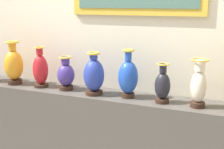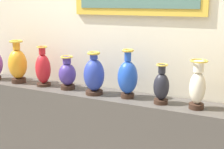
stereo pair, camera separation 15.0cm
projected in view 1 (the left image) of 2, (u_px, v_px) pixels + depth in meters
display_shelf at (112, 142)px, 2.86m from camera, size 2.95×0.35×0.90m
back_wall at (122, 31)px, 2.84m from camera, size 5.23×0.14×2.84m
vase_amber at (14, 65)px, 3.08m from camera, size 0.18×0.18×0.43m
vase_crimson at (40, 70)px, 2.98m from camera, size 0.15×0.15×0.39m
vase_indigo at (66, 75)px, 2.88m from camera, size 0.16×0.16×0.31m
vase_cobalt at (94, 75)px, 2.73m from camera, size 0.18×0.18×0.38m
vase_sapphire at (128, 77)px, 2.64m from camera, size 0.17×0.17×0.42m
vase_onyx at (162, 86)px, 2.51m from camera, size 0.13×0.13×0.32m
vase_ivory at (199, 85)px, 2.40m from camera, size 0.13×0.13×0.38m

